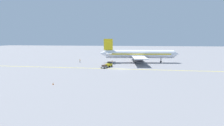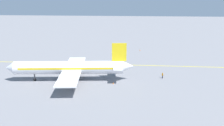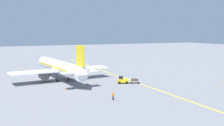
{
  "view_description": "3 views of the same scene",
  "coord_description": "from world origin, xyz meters",
  "views": [
    {
      "loc": [
        60.7,
        4.85,
        10.62
      ],
      "look_at": [
        0.94,
        -3.28,
        2.22
      ],
      "focal_mm": 28.0,
      "sensor_mm": 36.0,
      "label": 1
    },
    {
      "loc": [
        -86.65,
        -11.19,
        23.69
      ],
      "look_at": [
        -5.51,
        -4.44,
        2.0
      ],
      "focal_mm": 42.0,
      "sensor_mm": 36.0,
      "label": 2
    },
    {
      "loc": [
        -36.1,
        -66.35,
        13.74
      ],
      "look_at": [
        -2.96,
        3.92,
        4.48
      ],
      "focal_mm": 42.0,
      "sensor_mm": 36.0,
      "label": 3
    }
  ],
  "objects": [
    {
      "name": "baggage_tug_white",
      "position": [
        -4.13,
        -5.15,
        0.9
      ],
      "size": [
        3.34,
        2.62,
        2.11
      ],
      "color": "gold",
      "rests_on": "ground"
    },
    {
      "name": "ground_crew_worker",
      "position": [
        -13.87,
        -19.73,
        0.91
      ],
      "size": [
        0.53,
        0.36,
        1.68
      ],
      "color": "#23232D",
      "rests_on": "ground"
    },
    {
      "name": "traffic_cone_near_nose",
      "position": [
        23.36,
        -14.09,
        0.28
      ],
      "size": [
        0.32,
        0.32,
        0.55
      ],
      "primitive_type": "cone",
      "color": "orange",
      "rests_on": "ground"
    },
    {
      "name": "baggage_cart_trailing",
      "position": [
        -1.08,
        -6.4,
        0.76
      ],
      "size": [
        2.94,
        2.28,
        1.24
      ],
      "color": "gray",
      "rests_on": "ground"
    },
    {
      "name": "ground_plane",
      "position": [
        0.0,
        0.0,
        0.0
      ],
      "size": [
        400.0,
        400.0,
        0.0
      ],
      "primitive_type": "plane",
      "color": "slate"
    },
    {
      "name": "traffic_cone_mid_apron",
      "position": [
        -19.96,
        -5.98,
        0.28
      ],
      "size": [
        0.32,
        0.32,
        0.55
      ],
      "primitive_type": "cone",
      "color": "orange",
      "rests_on": "ground"
    },
    {
      "name": "apron_yellow_centreline",
      "position": [
        0.0,
        0.0,
        0.0
      ],
      "size": [
        2.12,
        119.99,
        0.01
      ],
      "primitive_type": "cube",
      "rotation": [
        0.0,
        0.0,
        -0.01
      ],
      "color": "yellow",
      "rests_on": "ground"
    },
    {
      "name": "airplane_at_gate",
      "position": [
        -18.04,
        6.13,
        3.71
      ],
      "size": [
        28.39,
        35.55,
        10.6
      ],
      "color": "white",
      "rests_on": "ground"
    }
  ]
}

